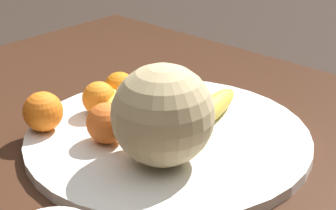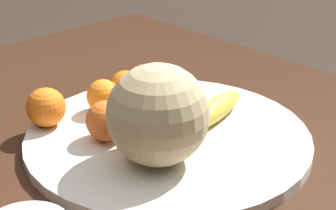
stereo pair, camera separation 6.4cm
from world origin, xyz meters
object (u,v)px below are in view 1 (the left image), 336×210
Objects in this scene: banana_bunch at (163,105)px; orange_front_left at (43,112)px; fruit_bowl at (168,137)px; orange_mid_center at (99,98)px; melon at (163,115)px; orange_front_right at (107,123)px; orange_back_left at (120,88)px; produce_tag at (113,122)px.

banana_bunch is 0.20m from orange_front_left.
orange_mid_center reaches higher than fruit_bowl.
melon reaches higher than orange_front_right.
orange_front_right is at bearing 145.46° from banana_bunch.
orange_front_right is (0.05, 0.08, 0.04)m from fruit_bowl.
fruit_bowl is at bearing -163.73° from banana_bunch.
fruit_bowl is 0.21m from orange_front_left.
orange_back_left is at bearing -11.86° from fruit_bowl.
orange_front_left is 0.12m from produce_tag.
banana_bunch is at bearing -39.42° from fruit_bowl.
orange_mid_center is (0.19, -0.04, -0.05)m from melon.
melon is at bearing -171.59° from orange_front_right.
orange_front_left reaches higher than fruit_bowl.
fruit_bowl is 0.10m from produce_tag.
melon is (-0.05, 0.07, 0.08)m from fruit_bowl.
orange_front_left is (0.11, 0.17, 0.01)m from banana_bunch.
banana_bunch is 3.94× the size of orange_front_right.
melon is 1.84× the size of produce_tag.
orange_mid_center is (0.14, 0.03, 0.04)m from fruit_bowl.
melon is 0.11m from orange_front_right.
produce_tag is (0.04, 0.08, -0.02)m from banana_bunch.
banana_bunch is at bearing -141.80° from orange_mid_center.
orange_mid_center is at bearing 93.89° from banana_bunch.
banana_bunch is 3.12× the size of produce_tag.
produce_tag is (-0.06, -0.09, -0.03)m from orange_front_left.
orange_front_right is (0.00, 0.13, 0.01)m from banana_bunch.
orange_front_right is at bearing 58.74° from fruit_bowl.
melon is at bearing -164.57° from orange_front_left.
orange_mid_center reaches higher than produce_tag.
melon is at bearing 127.84° from fruit_bowl.
orange_front_right is at bearing 141.44° from produce_tag.
orange_front_left is at bearing 15.43° from melon.
fruit_bowl is 7.07× the size of orange_front_left.
orange_back_left reaches higher than banana_bunch.
orange_front_right is (0.10, 0.02, -0.04)m from melon.
orange_front_right is at bearing 145.80° from orange_mid_center.
orange_back_left is 0.70× the size of produce_tag.
orange_front_right reaches higher than banana_bunch.
banana_bunch is at bearing -173.43° from orange_back_left.
melon is 0.17m from produce_tag.
banana_bunch reaches higher than produce_tag.
orange_back_left is at bearing -40.37° from produce_tag.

